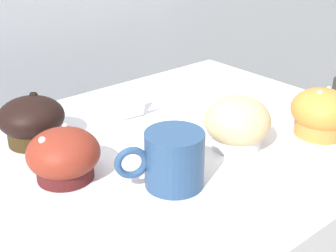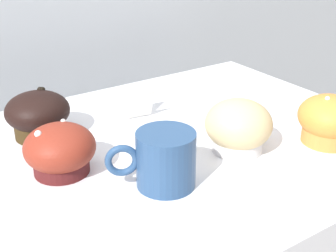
{
  "view_description": "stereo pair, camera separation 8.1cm",
  "coord_description": "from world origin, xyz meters",
  "px_view_note": "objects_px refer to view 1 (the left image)",
  "views": [
    {
      "loc": [
        -0.41,
        -0.57,
        1.34
      ],
      "look_at": [
        0.06,
        -0.01,
        1.0
      ],
      "focal_mm": 50.0,
      "sensor_mm": 36.0,
      "label": 1
    },
    {
      "loc": [
        -0.35,
        -0.62,
        1.34
      ],
      "look_at": [
        0.06,
        -0.01,
        1.0
      ],
      "focal_mm": 50.0,
      "sensor_mm": 36.0,
      "label": 2
    }
  ],
  "objects_px": {
    "muffin_back_left": "(64,156)",
    "muffin_front_center": "(321,113)",
    "coffee_cup": "(173,158)",
    "muffin_front_left": "(237,124)",
    "muffin_back_right": "(32,121)"
  },
  "relations": [
    {
      "from": "muffin_front_center",
      "to": "coffee_cup",
      "type": "xyz_separation_m",
      "value": [
        -0.33,
        0.04,
        0.0
      ]
    },
    {
      "from": "muffin_back_left",
      "to": "muffin_front_center",
      "type": "bearing_deg",
      "value": -21.02
    },
    {
      "from": "muffin_back_right",
      "to": "muffin_front_left",
      "type": "height_order",
      "value": "muffin_front_left"
    },
    {
      "from": "muffin_back_right",
      "to": "coffee_cup",
      "type": "distance_m",
      "value": 0.29
    },
    {
      "from": "coffee_cup",
      "to": "muffin_front_left",
      "type": "bearing_deg",
      "value": 7.75
    },
    {
      "from": "muffin_back_left",
      "to": "coffee_cup",
      "type": "height_order",
      "value": "coffee_cup"
    },
    {
      "from": "muffin_back_left",
      "to": "coffee_cup",
      "type": "relative_size",
      "value": 0.87
    },
    {
      "from": "muffin_front_center",
      "to": "muffin_back_left",
      "type": "relative_size",
      "value": 0.99
    },
    {
      "from": "muffin_back_right",
      "to": "coffee_cup",
      "type": "bearing_deg",
      "value": -70.06
    },
    {
      "from": "muffin_back_left",
      "to": "muffin_back_right",
      "type": "xyz_separation_m",
      "value": [
        0.02,
        0.15,
        0.0
      ]
    },
    {
      "from": "muffin_back_left",
      "to": "coffee_cup",
      "type": "xyz_separation_m",
      "value": [
        0.12,
        -0.13,
        0.01
      ]
    },
    {
      "from": "muffin_front_center",
      "to": "muffin_front_left",
      "type": "height_order",
      "value": "muffin_front_left"
    },
    {
      "from": "muffin_front_left",
      "to": "coffee_cup",
      "type": "relative_size",
      "value": 0.89
    },
    {
      "from": "muffin_back_left",
      "to": "muffin_back_right",
      "type": "bearing_deg",
      "value": 83.31
    },
    {
      "from": "muffin_back_left",
      "to": "muffin_front_left",
      "type": "relative_size",
      "value": 0.98
    }
  ]
}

